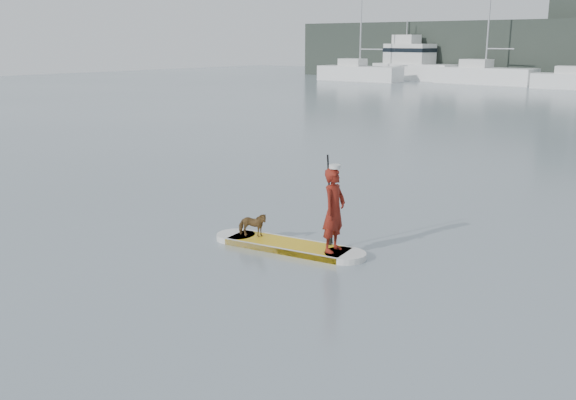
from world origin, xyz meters
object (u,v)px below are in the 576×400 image
Objects in this scene: dog at (252,225)px; sailboat_a at (359,72)px; paddler at (334,210)px; motor_yacht_b at (413,63)px; sailboat_c at (576,80)px; paddleboard at (288,246)px; sailboat_b at (484,74)px.

sailboat_a is at bearing 0.44° from dog.
motor_yacht_b reaches higher than paddler.
dog is at bearing -62.30° from sailboat_a.
paddler is at bearing -86.30° from sailboat_c.
motor_yacht_b is (-26.11, 52.12, 1.66)m from paddleboard.
paddleboard is 1.32m from paddler.
paddler is 0.17× the size of motor_yacht_b.
sailboat_c is (-9.70, 48.81, -0.16)m from paddler.
dog is 49.77m from sailboat_c.
dog is at bearing -69.31° from sailboat_b.
sailboat_b reaches higher than sailboat_c.
dog is at bearing 93.66° from paddler.
dog is 0.06× the size of sailboat_c.
sailboat_a is (-29.37, 46.86, 0.82)m from paddleboard.
motor_yacht_b reaches higher than dog.
sailboat_b is (11.94, 3.39, 0.09)m from sailboat_a.
paddleboard is 53.20m from sailboat_b.
dog is 0.06× the size of motor_yacht_b.
sailboat_b is (-18.41, 50.08, 0.05)m from paddler.
sailboat_b is at bearing 98.84° from paddleboard.
sailboat_c is at bearing -2.01° from motor_yacht_b.
paddler is 0.11× the size of sailboat_b.
sailboat_b is at bearing 12.30° from sailboat_a.
sailboat_c is at bearing 2.29° from sailboat_a.
sailboat_c reaches higher than paddler.
sailboat_a is 6.24m from motor_yacht_b.
dog is (-0.82, -0.15, 0.31)m from paddleboard.
sailboat_a is (-28.55, 47.01, 0.51)m from dog.
paddleboard is at bearing -61.49° from sailboat_a.
sailboat_b is 8.91m from motor_yacht_b.
sailboat_b is at bearing -12.59° from dog.
motor_yacht_b is at bearing 54.63° from sailboat_a.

